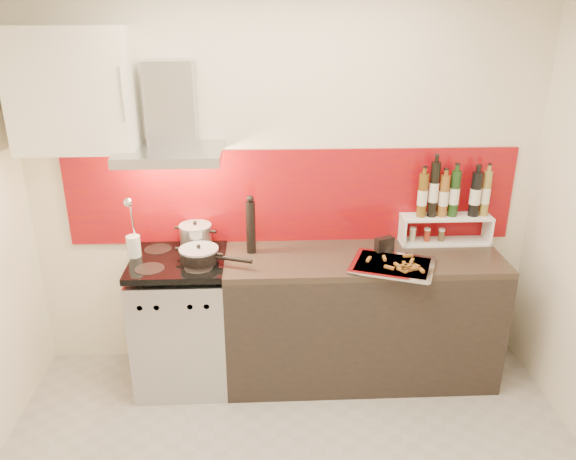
{
  "coord_description": "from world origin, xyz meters",
  "views": [
    {
      "loc": [
        -0.15,
        -2.19,
        2.4
      ],
      "look_at": [
        0.0,
        0.95,
        1.15
      ],
      "focal_mm": 35.0,
      "sensor_mm": 36.0,
      "label": 1
    }
  ],
  "objects_px": {
    "baking_tray": "(393,265)",
    "pepper_mill": "(251,225)",
    "range_stove": "(183,322)",
    "stock_pot": "(196,236)",
    "saute_pan": "(200,255)",
    "counter": "(360,316)"
  },
  "relations": [
    {
      "from": "counter",
      "to": "baking_tray",
      "type": "xyz_separation_m",
      "value": [
        0.15,
        -0.18,
        0.47
      ]
    },
    {
      "from": "counter",
      "to": "stock_pot",
      "type": "relative_size",
      "value": 8.41
    },
    {
      "from": "range_stove",
      "to": "saute_pan",
      "type": "distance_m",
      "value": 0.54
    },
    {
      "from": "counter",
      "to": "baking_tray",
      "type": "height_order",
      "value": "baking_tray"
    },
    {
      "from": "range_stove",
      "to": "stock_pot",
      "type": "relative_size",
      "value": 4.25
    },
    {
      "from": "range_stove",
      "to": "stock_pot",
      "type": "bearing_deg",
      "value": 60.82
    },
    {
      "from": "saute_pan",
      "to": "pepper_mill",
      "type": "relative_size",
      "value": 1.18
    },
    {
      "from": "saute_pan",
      "to": "pepper_mill",
      "type": "bearing_deg",
      "value": 24.98
    },
    {
      "from": "range_stove",
      "to": "counter",
      "type": "distance_m",
      "value": 1.2
    },
    {
      "from": "baking_tray",
      "to": "stock_pot",
      "type": "bearing_deg",
      "value": 163.92
    },
    {
      "from": "pepper_mill",
      "to": "range_stove",
      "type": "bearing_deg",
      "value": -168.14
    },
    {
      "from": "range_stove",
      "to": "baking_tray",
      "type": "height_order",
      "value": "baking_tray"
    },
    {
      "from": "range_stove",
      "to": "saute_pan",
      "type": "height_order",
      "value": "saute_pan"
    },
    {
      "from": "saute_pan",
      "to": "baking_tray",
      "type": "xyz_separation_m",
      "value": [
        1.2,
        -0.13,
        -0.04
      ]
    },
    {
      "from": "range_stove",
      "to": "pepper_mill",
      "type": "distance_m",
      "value": 0.81
    },
    {
      "from": "stock_pot",
      "to": "baking_tray",
      "type": "relative_size",
      "value": 0.36
    },
    {
      "from": "counter",
      "to": "baking_tray",
      "type": "relative_size",
      "value": 2.99
    },
    {
      "from": "baking_tray",
      "to": "pepper_mill",
      "type": "bearing_deg",
      "value": 162.57
    },
    {
      "from": "stock_pot",
      "to": "saute_pan",
      "type": "bearing_deg",
      "value": -77.94
    },
    {
      "from": "stock_pot",
      "to": "pepper_mill",
      "type": "distance_m",
      "value": 0.39
    },
    {
      "from": "saute_pan",
      "to": "range_stove",
      "type": "bearing_deg",
      "value": 161.76
    },
    {
      "from": "saute_pan",
      "to": "pepper_mill",
      "type": "distance_m",
      "value": 0.38
    }
  ]
}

